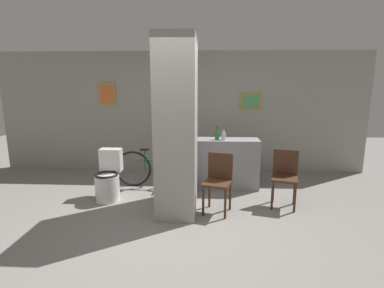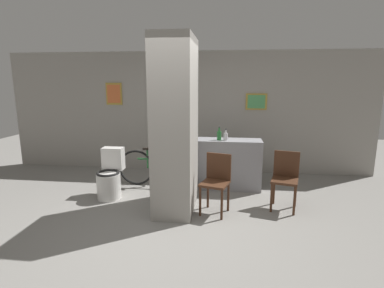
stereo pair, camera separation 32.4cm
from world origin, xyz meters
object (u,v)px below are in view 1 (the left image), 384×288
(bicycle, at_px, (157,168))
(bottle_tall, at_px, (217,135))
(toilet, at_px, (108,179))
(chair_by_doorway, at_px, (285,175))
(chair_near_pillar, at_px, (218,179))

(bicycle, distance_m, bottle_tall, 1.30)
(toilet, xyz_separation_m, bicycle, (0.72, 0.66, 0.01))
(chair_by_doorway, bearing_deg, bicycle, 174.96)
(bicycle, height_order, bottle_tall, bottle_tall)
(chair_by_doorway, xyz_separation_m, bicycle, (-2.17, 0.78, -0.15))
(toilet, distance_m, chair_by_doorway, 2.90)
(chair_by_doorway, bearing_deg, toilet, -167.77)
(toilet, bearing_deg, chair_near_pillar, -12.04)
(chair_near_pillar, bearing_deg, bottle_tall, 106.05)
(bicycle, bearing_deg, chair_near_pillar, -43.23)
(chair_near_pillar, distance_m, chair_by_doorway, 1.09)
(chair_near_pillar, height_order, bicycle, chair_near_pillar)
(toilet, height_order, chair_near_pillar, chair_near_pillar)
(chair_near_pillar, relative_size, bicycle, 0.56)
(chair_by_doorway, bearing_deg, bottle_tall, 158.77)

